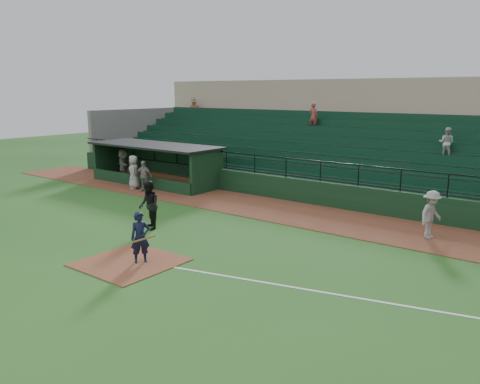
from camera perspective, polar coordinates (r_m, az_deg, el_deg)
The scene contains 12 objects.
ground at distance 17.18m, azimuth -10.33°, elevation -7.31°, with size 90.00×90.00×0.00m, color #24581C.
warning_track at distance 23.05m, azimuth 4.56°, elevation -2.15°, with size 40.00×4.00×0.03m, color brown.
home_plate_dirt at distance 16.56m, azimuth -12.92°, elevation -8.10°, with size 3.00×3.00×0.03m, color brown.
foul_line at distance 13.84m, azimuth 17.27°, elevation -12.48°, with size 18.00×0.09×0.01m, color white.
stadium_structure at distance 30.00m, azimuth 13.55°, elevation 5.26°, with size 38.00×13.08×6.40m.
dugout at distance 30.19m, azimuth -9.42°, elevation 3.62°, with size 8.90×3.20×2.42m.
batter_at_plate at distance 16.19m, azimuth -11.73°, elevation -5.32°, with size 1.14×0.76×1.74m.
umpire at distance 20.03m, azimuth -10.75°, elevation -1.55°, with size 0.98×0.76×2.02m, color black.
runner at distance 19.83m, azimuth 21.70°, elevation -2.49°, with size 1.20×0.69×1.85m, color #9B9591.
dugout_player_a at distance 27.61m, azimuth -11.34°, elevation 1.87°, with size 1.02×0.42×1.74m, color gray.
dugout_player_b at distance 28.46m, azimuth -12.47°, elevation 2.32°, with size 0.95×0.62×1.94m, color #A7A29C.
dugout_player_c at distance 31.57m, azimuth -13.66°, elevation 3.20°, with size 1.81×0.58×1.95m, color #A49E99.
Camera 1 is at (12.16, -10.76, 5.59)m, focal length 36.03 mm.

